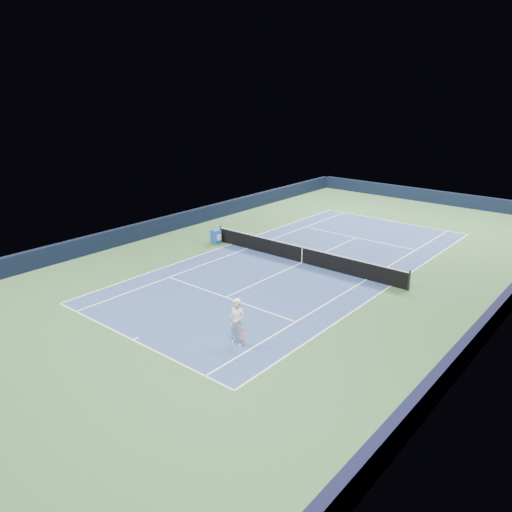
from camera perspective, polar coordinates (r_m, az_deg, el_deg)
The scene contains 19 objects.
ground at distance 28.75m, azimuth 5.26°, elevation -0.77°, with size 40.00×40.00×0.00m, color #335830.
wall_far at distance 45.81m, azimuth 19.63°, elevation 6.41°, with size 22.00×0.35×1.10m, color black.
wall_right at distance 24.60m, azimuth 26.59°, elevation -4.95°, with size 0.35×40.00×1.10m, color black.
wall_left at distance 35.52m, azimuth -9.25°, elevation 3.85°, with size 0.35×40.00×1.10m, color black.
court_surface at distance 28.75m, azimuth 5.26°, elevation -0.77°, with size 10.97×23.77×0.01m, color navy.
baseline_far at distance 38.74m, azimuth 15.34°, elevation 3.86°, with size 10.97×0.08×0.00m, color white.
baseline_near at distance 20.85m, azimuth -13.91°, elevation -9.28°, with size 10.97×0.08×0.00m, color white.
sideline_doubles_right at distance 26.27m, azimuth 15.16°, elevation -3.32°, with size 0.08×23.77×0.00m, color white.
sideline_doubles_left at distance 31.98m, azimuth -2.84°, elevation 1.37°, with size 0.08×23.77×0.00m, color white.
sideline_singles_right at distance 26.81m, azimuth 12.52°, elevation -2.64°, with size 0.08×23.77×0.00m, color white.
sideline_singles_left at distance 31.11m, azimuth -0.98°, elevation 0.88°, with size 0.08×23.77×0.00m, color white.
service_line_far at distance 33.97m, azimuth 11.42°, elevation 2.07°, with size 8.23×0.08×0.00m, color white.
service_line_near at distance 24.09m, azimuth -3.46°, elevation -4.73°, with size 8.23×0.08×0.00m, color white.
center_service_line at distance 28.75m, azimuth 5.26°, elevation -0.75°, with size 0.08×12.80×0.00m, color white.
center_mark_far at distance 38.60m, azimuth 15.24°, elevation 3.82°, with size 0.08×0.30×0.00m, color white.
center_mark_near at distance 20.93m, azimuth -13.58°, elevation -9.15°, with size 0.08×0.30×0.00m, color white.
tennis_net at distance 28.58m, azimuth 5.29°, elevation 0.18°, with size 12.90×0.10×1.07m.
sponsor_cube at distance 32.13m, azimuth -4.61°, elevation 2.22°, with size 0.60×0.53×0.88m.
tennis_player at distance 19.54m, azimuth -2.16°, elevation -7.56°, with size 0.87×1.31×1.93m.
Camera 1 is at (15.16, -22.42, 9.71)m, focal length 35.00 mm.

